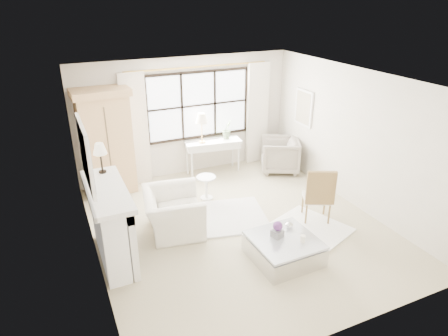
{
  "coord_description": "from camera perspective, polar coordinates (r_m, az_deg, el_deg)",
  "views": [
    {
      "loc": [
        -2.85,
        -5.61,
        3.97
      ],
      "look_at": [
        -0.21,
        0.2,
        1.14
      ],
      "focal_mm": 32.0,
      "sensor_mm": 36.0,
      "label": 1
    }
  ],
  "objects": [
    {
      "name": "french_chair",
      "position": [
        7.68,
        13.04,
        -5.25
      ],
      "size": [
        0.64,
        0.65,
        1.08
      ],
      "rotation": [
        0.0,
        0.0,
        2.69
      ],
      "color": "olive",
      "rests_on": "floor"
    },
    {
      "name": "window_frame",
      "position": [
        9.22,
        -3.64,
        8.94
      ],
      "size": [
        2.5,
        0.04,
        1.5
      ],
      "primitive_type": null,
      "color": "black",
      "rests_on": "wall_back"
    },
    {
      "name": "planter_flowers",
      "position": [
        6.42,
        7.69,
        -8.22
      ],
      "size": [
        0.16,
        0.16,
        0.16
      ],
      "primitive_type": "sphere",
      "color": "#5B2D70",
      "rests_on": "planter_box"
    },
    {
      "name": "pillar_candle",
      "position": [
        6.44,
        11.18,
        -9.89
      ],
      "size": [
        0.08,
        0.08,
        0.12
      ],
      "primitive_type": "cylinder",
      "color": "white",
      "rests_on": "coffee_table"
    },
    {
      "name": "orchid_plant",
      "position": [
        9.37,
        0.43,
        5.55
      ],
      "size": [
        0.31,
        0.3,
        0.44
      ],
      "primitive_type": "imported",
      "rotation": [
        0.0,
        0.0,
        0.65
      ],
      "color": "#5E774F",
      "rests_on": "console_table"
    },
    {
      "name": "rug_right",
      "position": [
        7.32,
        10.91,
        -9.3
      ],
      "size": [
        2.02,
        1.77,
        0.03
      ],
      "primitive_type": "cube",
      "rotation": [
        0.0,
        0.0,
        0.36
      ],
      "color": "white",
      "rests_on": "floor"
    },
    {
      "name": "art_frame",
      "position": [
        9.36,
        11.33,
        8.44
      ],
      "size": [
        0.04,
        0.62,
        0.82
      ],
      "primitive_type": "cube",
      "color": "silver",
      "rests_on": "wall_right"
    },
    {
      "name": "coffee_table",
      "position": [
        6.61,
        8.51,
        -11.38
      ],
      "size": [
        1.02,
        1.02,
        0.38
      ],
      "rotation": [
        0.0,
        0.0,
        0.02
      ],
      "color": "silver",
      "rests_on": "floor"
    },
    {
      "name": "mirror_frame",
      "position": [
        6.02,
        -19.2,
        1.76
      ],
      "size": [
        0.05,
        1.15,
        0.95
      ],
      "primitive_type": "cube",
      "color": "white",
      "rests_on": "wall_left"
    },
    {
      "name": "fireplace",
      "position": [
        6.55,
        -16.09,
        -7.66
      ],
      "size": [
        0.58,
        1.66,
        1.26
      ],
      "color": "silver",
      "rests_on": "ground"
    },
    {
      "name": "planter_box",
      "position": [
        6.5,
        7.62,
        -9.26
      ],
      "size": [
        0.2,
        0.2,
        0.12
      ],
      "primitive_type": "cube",
      "rotation": [
        0.0,
        0.0,
        0.31
      ],
      "color": "slate",
      "rests_on": "coffee_table"
    },
    {
      "name": "console_lamp",
      "position": [
        9.01,
        -3.22,
        6.99
      ],
      "size": [
        0.28,
        0.28,
        0.69
      ],
      "color": "#C08A42",
      "rests_on": "console_table"
    },
    {
      "name": "mirror_glass",
      "position": [
        6.02,
        -18.91,
        1.8
      ],
      "size": [
        0.02,
        1.0,
        0.8
      ],
      "primitive_type": "cube",
      "color": "silver",
      "rests_on": "wall_left"
    },
    {
      "name": "mantel_lamp",
      "position": [
        6.68,
        -17.33,
        2.47
      ],
      "size": [
        0.22,
        0.22,
        0.51
      ],
      "color": "black",
      "rests_on": "fireplace"
    },
    {
      "name": "ceiling",
      "position": [
        6.42,
        2.49,
        12.45
      ],
      "size": [
        5.5,
        5.5,
        0.0
      ],
      "primitive_type": "plane",
      "rotation": [
        3.14,
        0.0,
        0.0
      ],
      "color": "silver",
      "rests_on": "ground"
    },
    {
      "name": "wingback_chair",
      "position": [
        9.62,
        7.99,
        1.86
      ],
      "size": [
        1.17,
        1.16,
        0.8
      ],
      "primitive_type": "imported",
      "rotation": [
        0.0,
        0.0,
        -2.06
      ],
      "color": "gray",
      "rests_on": "floor"
    },
    {
      "name": "club_armchair",
      "position": [
        7.21,
        -7.27,
        -6.25
      ],
      "size": [
        1.19,
        1.31,
        0.75
      ],
      "primitive_type": "imported",
      "rotation": [
        0.0,
        0.0,
        1.39
      ],
      "color": "silver",
      "rests_on": "floor"
    },
    {
      "name": "floor",
      "position": [
        7.44,
        2.12,
        -8.38
      ],
      "size": [
        5.5,
        5.5,
        0.0
      ],
      "primitive_type": "plane",
      "color": "#BEB18D",
      "rests_on": "ground"
    },
    {
      "name": "console_table",
      "position": [
        9.43,
        -1.56,
        1.63
      ],
      "size": [
        1.35,
        0.63,
        0.8
      ],
      "rotation": [
        0.0,
        0.0,
        -0.14
      ],
      "color": "silver",
      "rests_on": "floor"
    },
    {
      "name": "rug_left",
      "position": [
        7.67,
        -1.09,
        -7.13
      ],
      "size": [
        2.11,
        1.69,
        0.03
      ],
      "primitive_type": "cube",
      "rotation": [
        0.0,
        0.0,
        -0.22
      ],
      "color": "silver",
      "rests_on": "floor"
    },
    {
      "name": "curtain_left",
      "position": [
        8.86,
        -12.54,
        5.32
      ],
      "size": [
        0.55,
        0.1,
        2.47
      ],
      "primitive_type": "cube",
      "color": "silver",
      "rests_on": "ground"
    },
    {
      "name": "window_pane",
      "position": [
        9.23,
        -3.66,
        8.95
      ],
      "size": [
        2.4,
        0.02,
        1.5
      ],
      "primitive_type": "cube",
      "color": "silver",
      "rests_on": "wall_back"
    },
    {
      "name": "wall_back",
      "position": [
        9.21,
        -5.42,
        7.26
      ],
      "size": [
        5.0,
        0.0,
        5.0
      ],
      "primitive_type": "plane",
      "rotation": [
        1.57,
        0.0,
        0.0
      ],
      "color": "beige",
      "rests_on": "ground"
    },
    {
      "name": "curtain_rod",
      "position": [
        8.99,
        -3.67,
        14.23
      ],
      "size": [
        3.3,
        0.04,
        0.04
      ],
      "primitive_type": "cylinder",
      "rotation": [
        0.0,
        1.57,
        0.0
      ],
      "color": "#B58D3E",
      "rests_on": "wall_back"
    },
    {
      "name": "curtain_right",
      "position": [
        9.87,
        4.79,
        7.71
      ],
      "size": [
        0.55,
        0.1,
        2.47
      ],
      "primitive_type": "cube",
      "color": "white",
      "rests_on": "ground"
    },
    {
      "name": "side_table",
      "position": [
        8.24,
        -2.56,
        -2.34
      ],
      "size": [
        0.4,
        0.4,
        0.51
      ],
      "color": "white",
      "rests_on": "floor"
    },
    {
      "name": "wall_front",
      "position": [
        4.81,
        17.31,
        -10.35
      ],
      "size": [
        5.0,
        0.0,
        5.0
      ],
      "primitive_type": "plane",
      "rotation": [
        -1.57,
        0.0,
        0.0
      ],
      "color": "white",
      "rests_on": "ground"
    },
    {
      "name": "art_canvas",
      "position": [
        9.35,
        11.23,
        8.43
      ],
      "size": [
        0.01,
        0.52,
        0.72
      ],
      "primitive_type": "cube",
      "color": "#B8AB8E",
      "rests_on": "wall_right"
    },
    {
      "name": "wall_right",
      "position": [
        8.18,
        18.2,
        3.98
      ],
      "size": [
        0.0,
        5.5,
        5.5
      ],
      "primitive_type": "plane",
      "rotation": [
        1.57,
        0.0,
        -1.57
      ],
      "color": "beige",
      "rests_on": "ground"
    },
    {
      "name": "armoire",
      "position": [
        8.59,
        -16.5,
        3.64
      ],
      "size": [
        1.15,
        0.75,
        2.24
      ],
      "rotation": [
        0.0,
        0.0,
        0.05
      ],
      "color": "tan",
      "rests_on": "floor"
    },
    {
      "name": "coffee_vase",
      "position": [
        6.74,
        9.28,
        -7.93
      ],
      "size": [
        0.15,
        0.15,
        0.14
      ],
      "primitive_type": "imported",
      "rotation": [
        0.0,
        0.0,
        -0.11
      ],
      "color": "silver",
      "rests_on": "coffee_table"
    },
    {
      "name": "wall_left",
      "position": [
        6.2,
        -18.86,
        -2.48
      ],
      "size": [
        0.0,
        5.5,
        5.5
      ],
      "primitive_type": "plane",
      "rotation": [
        1.57,
        0.0,
        1.57
      ],
      "color": "silver",
      "rests_on": "ground"
    }
  ]
}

